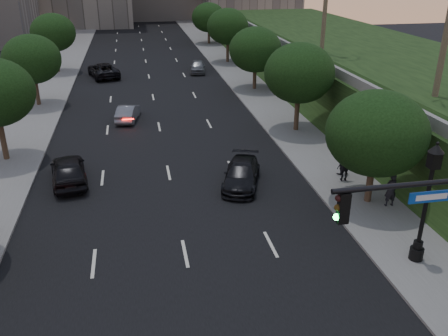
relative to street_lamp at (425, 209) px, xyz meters
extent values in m
plane|color=black|center=(-9.84, -2.51, -2.63)|extent=(160.00, 160.00, 0.00)
cube|color=black|center=(-9.84, 27.49, -2.62)|extent=(16.00, 140.00, 0.02)
cube|color=slate|center=(0.41, 27.49, -2.56)|extent=(4.50, 140.00, 0.15)
cube|color=slate|center=(-20.09, 27.49, -2.56)|extent=(4.50, 140.00, 0.15)
cube|color=black|center=(12.16, 25.49, -0.63)|extent=(18.00, 90.00, 4.00)
cube|color=slate|center=(3.66, 25.49, 1.72)|extent=(0.35, 90.00, 0.70)
cylinder|color=#38281C|center=(0.46, 5.49, -1.20)|extent=(0.36, 0.36, 2.86)
ellipsoid|color=black|center=(0.46, 5.49, 1.40)|extent=(5.20, 5.20, 4.42)
cylinder|color=#38281C|center=(0.46, 17.49, -1.03)|extent=(0.36, 0.36, 3.21)
ellipsoid|color=black|center=(0.46, 17.49, 1.89)|extent=(5.20, 5.20, 4.42)
cylinder|color=#38281C|center=(0.46, 30.49, -1.20)|extent=(0.36, 0.36, 2.86)
ellipsoid|color=black|center=(0.46, 30.49, 1.40)|extent=(5.20, 5.20, 4.42)
cylinder|color=#38281C|center=(0.46, 44.49, -1.03)|extent=(0.36, 0.36, 3.21)
ellipsoid|color=black|center=(0.46, 44.49, 1.89)|extent=(5.20, 5.20, 4.42)
cylinder|color=#38281C|center=(0.46, 59.49, -1.20)|extent=(0.36, 0.36, 2.86)
ellipsoid|color=black|center=(0.46, 59.49, 1.40)|extent=(5.20, 5.20, 4.42)
cylinder|color=#38281C|center=(-20.14, 15.49, -1.01)|extent=(0.36, 0.36, 3.26)
cylinder|color=#38281C|center=(-20.14, 28.49, -1.14)|extent=(0.36, 0.36, 2.99)
ellipsoid|color=black|center=(-20.14, 28.49, 1.58)|extent=(5.00, 5.00, 4.25)
cylinder|color=#38281C|center=(-20.14, 42.49, -1.01)|extent=(0.36, 0.36, 3.26)
ellipsoid|color=black|center=(-20.14, 42.49, 1.95)|extent=(5.00, 5.00, 4.25)
cylinder|color=black|center=(-3.69, -4.60, 3.67)|extent=(5.40, 0.16, 0.16)
cube|color=black|center=(-5.99, -4.60, 3.12)|extent=(0.32, 0.22, 0.95)
sphere|color=black|center=(-6.17, -4.60, 3.45)|extent=(0.20, 0.20, 0.20)
sphere|color=#3F2B0A|center=(-6.17, -4.60, 3.15)|extent=(0.20, 0.20, 0.20)
sphere|color=#19F24C|center=(-6.17, -4.60, 2.85)|extent=(0.20, 0.20, 0.20)
cube|color=#0D44AF|center=(-3.29, -4.60, 3.22)|extent=(1.40, 0.05, 0.35)
cylinder|color=black|center=(0.00, 0.00, -2.28)|extent=(0.60, 0.60, 0.70)
cylinder|color=black|center=(0.00, 0.00, -1.78)|extent=(0.40, 0.40, 0.40)
cylinder|color=black|center=(0.00, 0.00, 0.17)|extent=(0.18, 0.18, 3.60)
cube|color=black|center=(0.00, 0.00, 2.22)|extent=(0.42, 0.42, 0.70)
cone|color=black|center=(0.00, 0.00, 2.72)|extent=(0.64, 0.64, 0.35)
sphere|color=black|center=(0.00, 0.00, 2.92)|extent=(0.14, 0.14, 0.14)
imported|color=black|center=(-15.70, 11.21, -1.81)|extent=(2.67, 5.07, 1.65)
imported|color=slate|center=(-12.21, 22.70, -1.98)|extent=(2.17, 4.20, 1.32)
imported|color=black|center=(-14.83, 39.11, -1.82)|extent=(4.10, 6.34, 1.62)
imported|color=black|center=(-5.77, 8.98, -1.95)|extent=(3.35, 5.10, 1.37)
imported|color=slate|center=(-4.11, 39.49, -1.91)|extent=(2.31, 4.46, 1.45)
imported|color=black|center=(1.30, 4.75, -1.56)|extent=(0.69, 0.47, 1.86)
imported|color=black|center=(0.47, 9.06, -1.56)|extent=(0.97, 0.80, 1.86)
imported|color=black|center=(0.26, 8.13, -1.70)|extent=(0.97, 0.52, 1.58)
camera|label=1|loc=(-11.50, -15.47, 9.50)|focal=38.00mm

